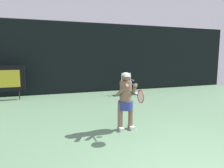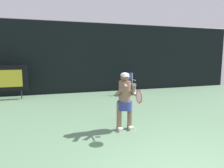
% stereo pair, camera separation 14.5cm
% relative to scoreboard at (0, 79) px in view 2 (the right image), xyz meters
% --- Properties ---
extents(backdrop_screen, '(18.00, 0.12, 3.66)m').
position_rel_scoreboard_xyz_m(backdrop_screen, '(3.95, 0.88, 0.86)').
color(backdrop_screen, black).
rests_on(backdrop_screen, ground).
extents(scoreboard, '(2.20, 0.21, 1.50)m').
position_rel_scoreboard_xyz_m(scoreboard, '(0.00, 0.00, 0.00)').
color(scoreboard, black).
rests_on(scoreboard, ground).
extents(umpire_chair, '(0.52, 0.44, 1.08)m').
position_rel_scoreboard_xyz_m(umpire_chair, '(5.82, -0.49, -0.33)').
color(umpire_chair, white).
rests_on(umpire_chair, ground).
extents(water_bottle, '(0.07, 0.07, 0.27)m').
position_rel_scoreboard_xyz_m(water_bottle, '(6.23, -0.97, -0.82)').
color(water_bottle, orange).
rests_on(water_bottle, ground).
extents(tennis_player, '(0.53, 0.60, 1.51)m').
position_rel_scoreboard_xyz_m(tennis_player, '(3.86, -5.01, -0.12)').
color(tennis_player, white).
rests_on(tennis_player, ground).
extents(tennis_racket, '(0.03, 0.60, 0.31)m').
position_rel_scoreboard_xyz_m(tennis_racket, '(3.94, -5.66, 0.06)').
color(tennis_racket, black).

